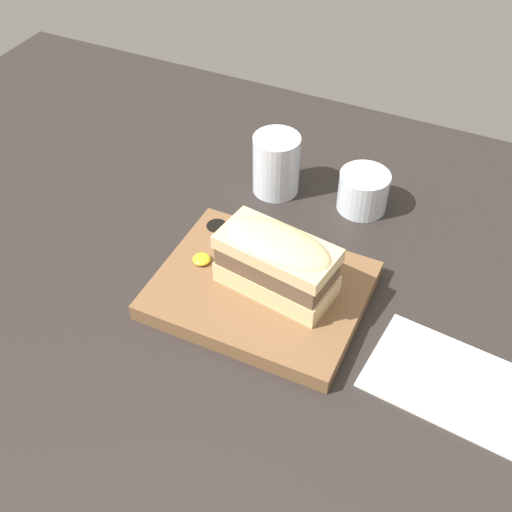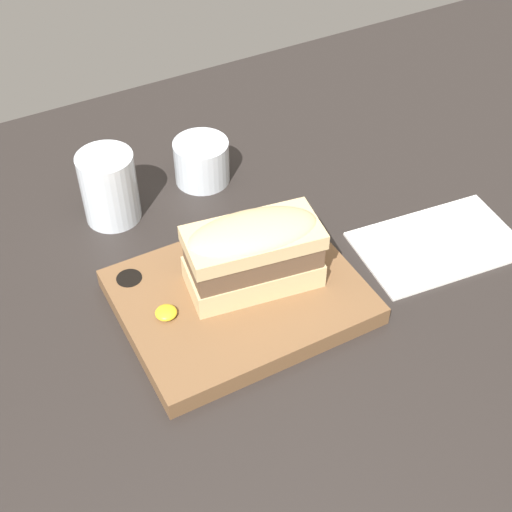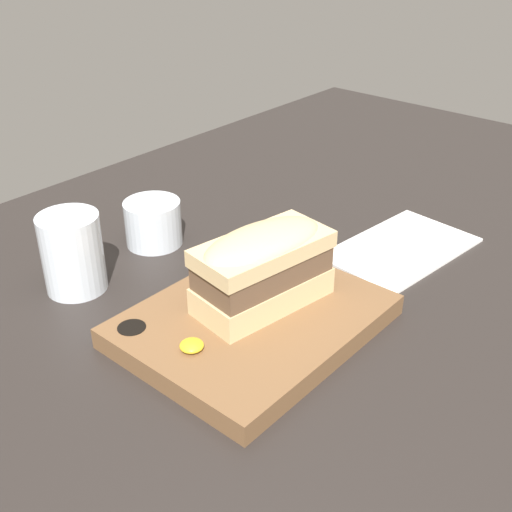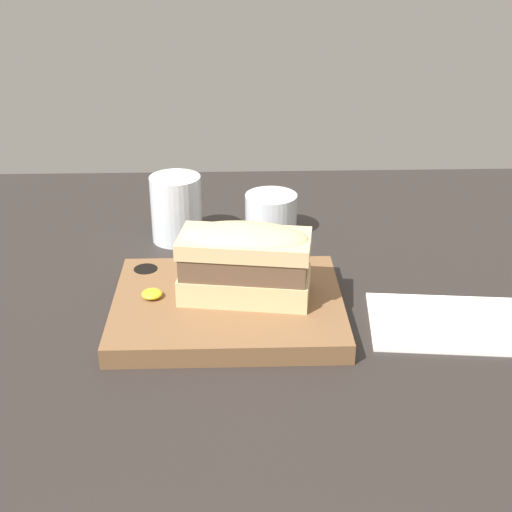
{
  "view_description": "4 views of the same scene",
  "coord_description": "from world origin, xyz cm",
  "px_view_note": "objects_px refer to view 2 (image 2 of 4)",
  "views": [
    {
      "loc": [
        19.01,
        -50.99,
        68.66
      ],
      "look_at": [
        -6.6,
        3.76,
        9.6
      ],
      "focal_mm": 45.0,
      "sensor_mm": 36.0,
      "label": 1
    },
    {
      "loc": [
        -32.03,
        -48.71,
        66.76
      ],
      "look_at": [
        -4.46,
        2.37,
        10.65
      ],
      "focal_mm": 50.0,
      "sensor_mm": 36.0,
      "label": 2
    },
    {
      "loc": [
        -51.02,
        -35.58,
        45.86
      ],
      "look_at": [
        -4.35,
        4.81,
        10.72
      ],
      "focal_mm": 45.0,
      "sensor_mm": 36.0,
      "label": 3
    },
    {
      "loc": [
        -4.92,
        -72.76,
        47.95
      ],
      "look_at": [
        -2.35,
        7.58,
        8.33
      ],
      "focal_mm": 50.0,
      "sensor_mm": 36.0,
      "label": 4
    }
  ],
  "objects_px": {
    "sandwich": "(253,251)",
    "napkin": "(438,244)",
    "water_glass": "(110,191)",
    "wine_glass": "(202,163)",
    "serving_board": "(239,297)"
  },
  "relations": [
    {
      "from": "wine_glass",
      "to": "napkin",
      "type": "xyz_separation_m",
      "value": [
        0.21,
        -0.28,
        -0.03
      ]
    },
    {
      "from": "water_glass",
      "to": "wine_glass",
      "type": "height_order",
      "value": "water_glass"
    },
    {
      "from": "sandwich",
      "to": "water_glass",
      "type": "xyz_separation_m",
      "value": [
        -0.1,
        0.22,
        -0.03
      ]
    },
    {
      "from": "wine_glass",
      "to": "napkin",
      "type": "height_order",
      "value": "wine_glass"
    },
    {
      "from": "water_glass",
      "to": "napkin",
      "type": "height_order",
      "value": "water_glass"
    },
    {
      "from": "serving_board",
      "to": "napkin",
      "type": "xyz_separation_m",
      "value": [
        0.28,
        -0.03,
        -0.01
      ]
    },
    {
      "from": "serving_board",
      "to": "wine_glass",
      "type": "xyz_separation_m",
      "value": [
        0.07,
        0.24,
        0.02
      ]
    },
    {
      "from": "sandwich",
      "to": "napkin",
      "type": "distance_m",
      "value": 0.27
    },
    {
      "from": "serving_board",
      "to": "wine_glass",
      "type": "relative_size",
      "value": 3.54
    },
    {
      "from": "serving_board",
      "to": "napkin",
      "type": "relative_size",
      "value": 1.25
    },
    {
      "from": "sandwich",
      "to": "wine_glass",
      "type": "bearing_deg",
      "value": 79.54
    },
    {
      "from": "serving_board",
      "to": "wine_glass",
      "type": "distance_m",
      "value": 0.25
    },
    {
      "from": "wine_glass",
      "to": "napkin",
      "type": "bearing_deg",
      "value": -52.37
    },
    {
      "from": "serving_board",
      "to": "sandwich",
      "type": "bearing_deg",
      "value": 10.06
    },
    {
      "from": "water_glass",
      "to": "serving_board",
      "type": "bearing_deg",
      "value": -71.35
    }
  ]
}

